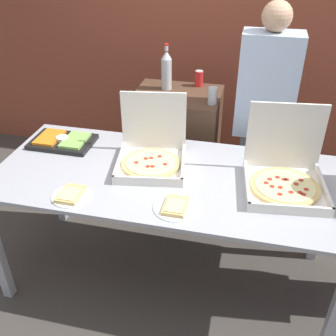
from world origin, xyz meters
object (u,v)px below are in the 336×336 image
at_px(paper_plate_front_left, 71,195).
at_px(pizza_box_near_left, 285,174).
at_px(paper_plate_front_right, 175,207).
at_px(soda_can_silver, 213,96).
at_px(veggie_tray, 63,141).
at_px(soda_can_colored, 199,79).
at_px(soda_bottle, 166,70).
at_px(person_guest_plaid, 262,123).
at_px(pizza_box_near_right, 152,153).

bearing_deg(paper_plate_front_left, pizza_box_near_left, 18.31).
xyz_separation_m(paper_plate_front_right, soda_can_silver, (0.05, 1.02, 0.23)).
height_order(veggie_tray, soda_can_colored, soda_can_colored).
height_order(paper_plate_front_left, soda_bottle, soda_bottle).
bearing_deg(paper_plate_front_left, paper_plate_front_right, 2.87).
bearing_deg(soda_can_silver, soda_bottle, 151.73).
bearing_deg(soda_bottle, veggie_tray, -128.25).
height_order(paper_plate_front_right, soda_can_silver, soda_can_silver).
relative_size(soda_can_silver, person_guest_plaid, 0.07).
xyz_separation_m(paper_plate_front_left, soda_can_colored, (0.48, 1.38, 0.23)).
relative_size(paper_plate_front_left, soda_can_silver, 1.74).
bearing_deg(pizza_box_near_right, person_guest_plaid, 34.60).
bearing_deg(paper_plate_front_left, person_guest_plaid, 46.95).
bearing_deg(pizza_box_near_left, soda_bottle, 129.02).
relative_size(pizza_box_near_right, veggie_tray, 1.17).
distance_m(soda_can_silver, person_guest_plaid, 0.41).
bearing_deg(soda_can_silver, veggie_tray, -151.97).
height_order(pizza_box_near_left, paper_plate_front_right, pizza_box_near_left).
relative_size(paper_plate_front_left, person_guest_plaid, 0.12).
height_order(pizza_box_near_right, soda_bottle, soda_bottle).
relative_size(paper_plate_front_right, soda_can_colored, 1.91).
bearing_deg(pizza_box_near_left, paper_plate_front_left, -168.29).
xyz_separation_m(paper_plate_front_left, soda_can_silver, (0.63, 1.05, 0.23)).
xyz_separation_m(pizza_box_near_left, soda_can_colored, (-0.66, 1.00, 0.16)).
height_order(pizza_box_near_left, soda_can_colored, pizza_box_near_left).
bearing_deg(soda_can_colored, person_guest_plaid, -30.45).
relative_size(pizza_box_near_right, soda_can_colored, 3.93).
height_order(pizza_box_near_right, pizza_box_near_left, pizza_box_near_left).
relative_size(pizza_box_near_right, paper_plate_front_left, 2.26).
height_order(pizza_box_near_left, veggie_tray, pizza_box_near_left).
bearing_deg(soda_bottle, person_guest_plaid, -13.86).
bearing_deg(paper_plate_front_right, paper_plate_front_left, -177.13).
xyz_separation_m(veggie_tray, soda_bottle, (0.56, 0.71, 0.31)).
bearing_deg(paper_plate_front_right, person_guest_plaid, 68.26).
height_order(pizza_box_near_right, soda_can_colored, pizza_box_near_right).
xyz_separation_m(pizza_box_near_right, veggie_tray, (-0.66, 0.10, -0.05)).
height_order(veggie_tray, soda_bottle, soda_bottle).
relative_size(veggie_tray, soda_can_silver, 3.37).
bearing_deg(soda_bottle, paper_plate_front_right, -74.64).
bearing_deg(pizza_box_near_right, soda_can_silver, 55.39).
bearing_deg(soda_can_silver, soda_can_colored, 114.80).
relative_size(soda_can_colored, person_guest_plaid, 0.07).
relative_size(paper_plate_front_right, soda_can_silver, 1.91).
distance_m(pizza_box_near_right, veggie_tray, 0.67).
height_order(pizza_box_near_left, soda_can_silver, pizza_box_near_left).
xyz_separation_m(paper_plate_front_left, paper_plate_front_right, (0.59, 0.03, -0.00)).
xyz_separation_m(veggie_tray, soda_can_colored, (0.80, 0.83, 0.22)).
height_order(paper_plate_front_left, soda_can_colored, soda_can_colored).
distance_m(veggie_tray, person_guest_plaid, 1.42).
height_order(paper_plate_front_left, paper_plate_front_right, same).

